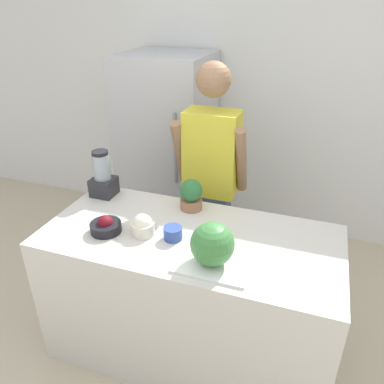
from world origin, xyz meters
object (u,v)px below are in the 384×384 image
bowl_cream (143,226)px  blender (103,177)px  bowl_cherries (106,226)px  potted_plant (191,195)px  watermelon (212,244)px  person (211,182)px  refrigerator (168,150)px  bowl_small_blue (173,233)px

bowl_cream → blender: blender is taller
blender → bowl_cherries: bearing=-58.0°
potted_plant → blender: bearing=-178.6°
watermelon → person: bearing=107.1°
refrigerator → person: (0.61, -0.66, 0.07)m
bowl_cherries → potted_plant: (0.37, 0.41, 0.06)m
bowl_cherries → bowl_cream: (0.21, 0.05, 0.02)m
potted_plant → watermelon: bearing=-60.2°
person → watermelon: bearing=-72.9°
refrigerator → blender: size_ratio=5.34×
person → bowl_small_blue: (-0.00, -0.72, 0.02)m
bowl_small_blue → watermelon: bearing=-28.8°
watermelon → bowl_cherries: size_ratio=1.24×
refrigerator → watermelon: (0.87, -1.52, 0.17)m
bowl_cherries → refrigerator: bearing=98.7°
bowl_cherries → blender: blender is taller
bowl_cream → bowl_small_blue: size_ratio=1.28×
watermelon → bowl_small_blue: 0.32m
bowl_cream → blender: bearing=142.7°
refrigerator → bowl_cherries: refrigerator is taller
refrigerator → bowl_cream: refrigerator is taller
person → bowl_cream: bearing=-103.6°
bowl_cherries → bowl_small_blue: bowl_cherries is taller
bowl_small_blue → blender: 0.72m
bowl_cherries → potted_plant: size_ratio=0.89×
blender → potted_plant: (0.61, 0.02, -0.04)m
bowl_cherries → bowl_cream: size_ratio=1.32×
watermelon → blender: bearing=151.9°
blender → potted_plant: size_ratio=1.59×
bowl_cream → bowl_small_blue: bearing=4.3°
bowl_small_blue → person: bearing=89.9°
bowl_cherries → blender: size_ratio=0.56×
refrigerator → bowl_cherries: size_ratio=9.56×
blender → watermelon: bearing=-28.1°
person → bowl_small_blue: person is taller
watermelon → blender: size_ratio=0.70×
refrigerator → blender: 1.06m
refrigerator → person: person is taller
person → watermelon: person is taller
bowl_cream → potted_plant: size_ratio=0.67×
refrigerator → person: bearing=-47.5°
refrigerator → bowl_small_blue: refrigerator is taller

